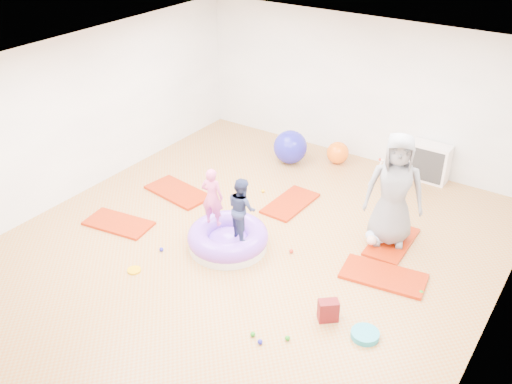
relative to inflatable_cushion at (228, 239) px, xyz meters
The scene contains 19 objects.
room 1.28m from the inflatable_cushion, 11.59° to the left, with size 7.01×8.01×2.81m.
gym_mat_front_left 1.94m from the inflatable_cushion, 165.05° to the right, with size 1.10×0.55×0.05m, color #A5250A.
gym_mat_mid_left 1.94m from the inflatable_cushion, 154.33° to the left, with size 1.21×0.60×0.05m, color #A5250A.
gym_mat_center_back 1.65m from the inflatable_cushion, 85.13° to the left, with size 1.12×0.56×0.05m, color #A5250A.
gym_mat_right 2.39m from the inflatable_cushion, 15.44° to the left, with size 1.19×0.59×0.05m, color #A5250A.
gym_mat_rear_right 2.56m from the inflatable_cushion, 36.21° to the left, with size 1.12×0.56×0.05m, color #A5250A.
inflatable_cushion is the anchor object (origin of this frame).
child_pink 0.75m from the inflatable_cushion, behind, with size 0.35×0.23×0.95m, color #DC528F.
child_navy 0.75m from the inflatable_cushion, ahead, with size 0.47×0.37×0.97m, color navy.
adult_caregiver 2.62m from the inflatable_cushion, 36.85° to the left, with size 0.88×0.57×1.80m, color slate.
infant 2.27m from the inflatable_cushion, 35.06° to the left, with size 0.33×0.33×0.19m.
ball_pit_balls 1.08m from the inflatable_cushion, 15.43° to the right, with size 3.72×3.23×0.07m.
exercise_ball_blue 3.13m from the inflatable_cushion, 103.22° to the left, with size 0.66×0.66×0.66m, color #1E1BA2.
exercise_ball_orange 3.55m from the inflatable_cushion, 88.74° to the left, with size 0.44×0.44×0.44m, color orange.
infant_play_gym 3.53m from the inflatable_cushion, 68.70° to the left, with size 0.60×0.57×0.46m.
cube_shelf 4.25m from the inflatable_cushion, 64.96° to the left, with size 0.72×0.36×0.72m.
balance_disc 2.65m from the inflatable_cushion, 13.40° to the right, with size 0.36×0.36×0.08m, color teal.
backpack 2.13m from the inflatable_cushion, 16.13° to the right, with size 0.26×0.16×0.30m, color red.
yellow_toy 1.48m from the inflatable_cushion, 121.59° to the right, with size 0.20×0.20×0.03m, color #EFAD06.
Camera 1 is at (4.13, -5.83, 5.12)m, focal length 40.00 mm.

